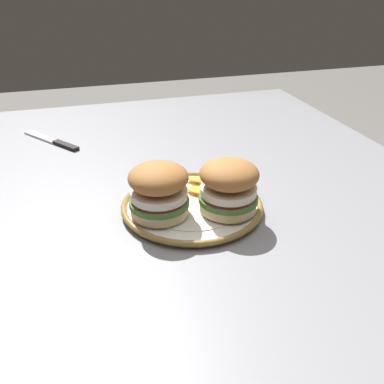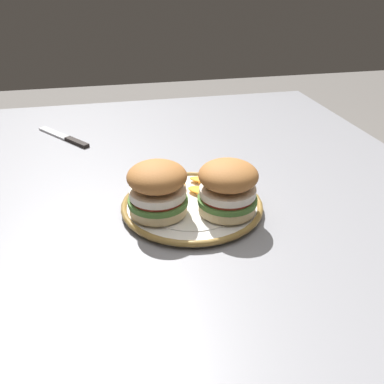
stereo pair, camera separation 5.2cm
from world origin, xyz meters
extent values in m
cube|color=gray|center=(0.00, 0.00, 0.75)|extent=(1.46, 1.09, 0.03)
cube|color=gray|center=(0.67, -0.49, 0.37)|extent=(0.06, 0.06, 0.74)
cube|color=gray|center=(0.67, 0.49, 0.37)|extent=(0.06, 0.06, 0.74)
cylinder|color=white|center=(-0.04, 0.04, 0.77)|extent=(0.26, 0.26, 0.01)
torus|color=olive|center=(-0.04, 0.04, 0.78)|extent=(0.28, 0.28, 0.01)
cylinder|color=white|center=(-0.04, 0.04, 0.78)|extent=(0.20, 0.20, 0.00)
cylinder|color=beige|center=(-0.09, -0.02, 0.80)|extent=(0.11, 0.11, 0.02)
cylinder|color=#477033|center=(-0.09, -0.02, 0.81)|extent=(0.11, 0.11, 0.01)
cylinder|color=#BC3828|center=(-0.09, -0.02, 0.82)|extent=(0.10, 0.10, 0.01)
cylinder|color=silver|center=(-0.09, -0.02, 0.83)|extent=(0.11, 0.11, 0.01)
ellipsoid|color=#A36633|center=(-0.09, -0.02, 0.86)|extent=(0.13, 0.13, 0.05)
cylinder|color=beige|center=(-0.07, 0.11, 0.80)|extent=(0.11, 0.11, 0.02)
cylinder|color=#477033|center=(-0.07, 0.11, 0.81)|extent=(0.11, 0.11, 0.01)
cylinder|color=#BC3828|center=(-0.07, 0.11, 0.82)|extent=(0.10, 0.10, 0.01)
cylinder|color=silver|center=(-0.07, 0.11, 0.83)|extent=(0.11, 0.11, 0.01)
ellipsoid|color=#A36633|center=(-0.07, 0.11, 0.86)|extent=(0.14, 0.14, 0.05)
torus|color=orange|center=(0.02, 0.06, 0.79)|extent=(0.07, 0.07, 0.01)
cylinder|color=#F4E5C6|center=(0.02, 0.06, 0.79)|extent=(0.03, 0.03, 0.00)
ellipsoid|color=orange|center=(0.03, -0.01, 0.79)|extent=(0.06, 0.08, 0.01)
ellipsoid|color=orange|center=(-0.01, 0.01, 0.79)|extent=(0.06, 0.07, 0.01)
cube|color=silver|center=(0.45, 0.33, 0.77)|extent=(0.12, 0.09, 0.01)
cube|color=black|center=(0.36, 0.27, 0.77)|extent=(0.08, 0.07, 0.01)
camera|label=1|loc=(-0.75, 0.25, 1.21)|focal=39.93mm
camera|label=2|loc=(-0.76, 0.20, 1.21)|focal=39.93mm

